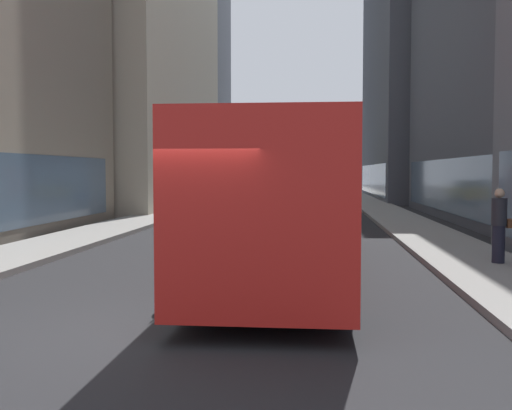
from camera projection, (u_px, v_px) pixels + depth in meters
ground_plane at (288, 202)px, 43.24m from camera, size 120.00×120.00×0.00m
sidewalk_left at (210, 201)px, 43.80m from camera, size 2.40×110.00×0.15m
sidewalk_right at (368, 202)px, 42.68m from camera, size 2.40×110.00×0.15m
building_left_mid at (102, 4)px, 38.80m from camera, size 11.79×20.83×26.19m
building_right_far at (438, 42)px, 48.82m from camera, size 10.47×21.86×25.70m
transit_bus at (282, 192)px, 13.00m from camera, size 2.78×11.53×3.05m
car_yellow_taxi at (327, 191)px, 43.40m from camera, size 1.95×3.98×1.62m
car_white_van at (264, 187)px, 55.37m from camera, size 1.84×4.32×1.62m
car_blue_hatchback at (241, 194)px, 38.25m from camera, size 1.94×3.92×1.62m
box_truck at (300, 183)px, 29.51m from camera, size 2.30×7.50×3.05m
dalmatian_dog at (171, 276)px, 9.74m from camera, size 0.22×0.96×0.72m
pedestrian_with_handbag at (499, 225)px, 13.53m from camera, size 0.45×0.34×1.69m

